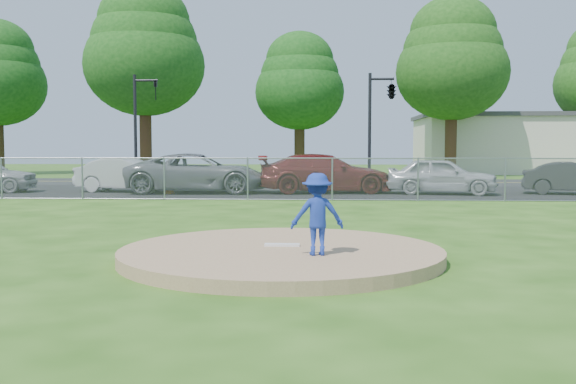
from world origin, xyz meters
The scene contains 19 objects.
ground centered at (0.00, 10.00, 0.00)m, with size 120.00×120.00×0.00m, color #244F11.
pitchers_mound centered at (0.00, 0.00, 0.10)m, with size 5.40×5.40×0.20m, color #9A7754.
pitching_rubber centered at (0.00, 0.20, 0.22)m, with size 0.60×0.15×0.04m, color white.
chain_link_fence centered at (0.00, 12.00, 0.75)m, with size 40.00×0.06×1.50m, color gray.
parking_lot centered at (0.00, 16.50, 0.01)m, with size 50.00×8.00×0.01m, color black.
street centered at (0.00, 24.00, 0.00)m, with size 60.00×7.00×0.01m, color black.
commercial_building centered at (16.00, 38.00, 2.16)m, with size 16.40×9.40×4.30m.
tree_left centered at (-11.00, 31.00, 8.24)m, with size 7.84×7.84×12.53m.
tree_center centered at (-1.00, 34.00, 6.47)m, with size 6.16×6.16×9.84m.
tree_right centered at (9.00, 32.00, 7.65)m, with size 7.28×7.28×11.63m.
traffic_signal_left centered at (-8.76, 22.00, 3.36)m, with size 1.28×0.20×5.60m.
traffic_signal_center centered at (3.97, 22.00, 4.61)m, with size 1.42×2.48×5.60m.
pitcher centered at (0.61, -0.67, 0.84)m, with size 0.83×0.48×1.28m, color #1B3396.
traffic_cone centered at (-5.52, 14.90, 0.40)m, with size 0.41×0.41×0.79m, color #D75D0B.
parked_car_white centered at (-7.51, 15.88, 0.73)m, with size 1.51×4.34×1.43m, color silver.
parked_car_gray centered at (-4.50, 15.53, 0.82)m, with size 2.69×5.83×1.62m, color slate.
parked_car_darkred centered at (0.75, 15.76, 0.81)m, with size 2.24×5.51×1.60m, color maroon.
parked_car_pearl centered at (5.42, 15.30, 0.75)m, with size 1.74×4.33×1.48m, color #BABCBF.
parked_car_charcoal centered at (10.65, 15.44, 0.66)m, with size 1.37×3.92×1.29m, color #28282B.
Camera 1 is at (0.71, -10.63, 1.88)m, focal length 40.00 mm.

